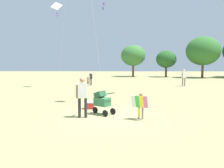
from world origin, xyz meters
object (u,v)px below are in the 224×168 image
Objects in this scene: person_sitting_far at (184,76)px; cooler_box at (89,105)px; kite_orange_delta at (57,9)px; stroller at (102,101)px; child_with_butterfly_kite at (140,104)px; person_red_shirt at (91,78)px; person_adult_flyer at (82,93)px.

cooler_box is (-7.90, -11.52, -0.81)m from person_sitting_far.
stroller is at bearing -66.07° from kite_orange_delta.
kite_orange_delta reaches higher than child_with_butterfly_kite.
cooler_box is (-0.70, 1.17, -0.43)m from stroller.
person_red_shirt is 12.21m from cooler_box.
child_with_butterfly_kite is 15.05m from kite_orange_delta.
person_adult_flyer is at bearing -84.21° from person_red_shirt.
person_red_shirt is at bearing 176.40° from person_sitting_far.
kite_orange_delta is at bearing -172.28° from person_sitting_far.
person_adult_flyer reaches higher than cooler_box.
child_with_butterfly_kite is 0.98× the size of stroller.
cooler_box is (-2.29, 1.98, -0.45)m from child_with_butterfly_kite.
person_sitting_far is (9.35, -0.59, 0.18)m from person_red_shirt.
person_sitting_far is at bearing -3.60° from person_red_shirt.
stroller is (0.74, 0.61, -0.39)m from person_adult_flyer.
cooler_box is at bearing 121.08° from stroller.
person_adult_flyer is 0.22× the size of kite_orange_delta.
person_red_shirt is (-3.74, 14.09, 0.18)m from child_with_butterfly_kite.
person_red_shirt is at bearing 104.86° from child_with_butterfly_kite.
person_red_shirt is at bearing 99.20° from stroller.
person_red_shirt reaches higher than cooler_box.
person_adult_flyer is 1.26× the size of person_red_shirt.
person_adult_flyer is at bearing 174.91° from child_with_butterfly_kite.
stroller is at bearing 152.79° from child_with_butterfly_kite.
person_sitting_far is 13.99m from cooler_box.
person_adult_flyer is at bearing -91.29° from cooler_box.
cooler_box is at bearing -66.98° from kite_orange_delta.
child_with_butterfly_kite reaches higher than cooler_box.
person_adult_flyer is 1.03m from stroller.
cooler_box is at bearing 139.13° from child_with_butterfly_kite.
child_with_butterfly_kite is at bearing -75.14° from person_red_shirt.
kite_orange_delta is 5.81× the size of person_red_shirt.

